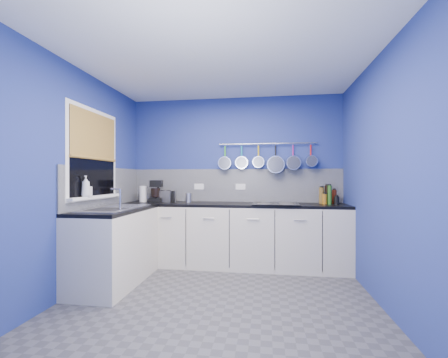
% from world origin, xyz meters
% --- Properties ---
extents(floor, '(3.20, 3.00, 0.02)m').
position_xyz_m(floor, '(0.00, 0.00, -0.01)').
color(floor, '#47474C').
rests_on(floor, ground).
extents(ceiling, '(3.20, 3.00, 0.02)m').
position_xyz_m(ceiling, '(0.00, 0.00, 2.51)').
color(ceiling, white).
rests_on(ceiling, ground).
extents(wall_back, '(3.20, 0.02, 2.50)m').
position_xyz_m(wall_back, '(0.00, 1.51, 1.25)').
color(wall_back, navy).
rests_on(wall_back, ground).
extents(wall_front, '(3.20, 0.02, 2.50)m').
position_xyz_m(wall_front, '(0.00, -1.51, 1.25)').
color(wall_front, navy).
rests_on(wall_front, ground).
extents(wall_left, '(0.02, 3.00, 2.50)m').
position_xyz_m(wall_left, '(-1.61, 0.00, 1.25)').
color(wall_left, navy).
rests_on(wall_left, ground).
extents(wall_right, '(0.02, 3.00, 2.50)m').
position_xyz_m(wall_right, '(1.61, 0.00, 1.25)').
color(wall_right, navy).
rests_on(wall_right, ground).
extents(backsplash_back, '(3.20, 0.02, 0.50)m').
position_xyz_m(backsplash_back, '(0.00, 1.49, 1.15)').
color(backsplash_back, '#97989C').
rests_on(backsplash_back, wall_back).
extents(backsplash_left, '(0.02, 1.80, 0.50)m').
position_xyz_m(backsplash_left, '(-1.59, 0.60, 1.15)').
color(backsplash_left, '#97989C').
rests_on(backsplash_left, wall_left).
extents(cabinet_run_back, '(3.20, 0.60, 0.86)m').
position_xyz_m(cabinet_run_back, '(0.00, 1.20, 0.43)').
color(cabinet_run_back, beige).
rests_on(cabinet_run_back, ground).
extents(worktop_back, '(3.20, 0.60, 0.04)m').
position_xyz_m(worktop_back, '(0.00, 1.20, 0.88)').
color(worktop_back, black).
rests_on(worktop_back, cabinet_run_back).
extents(cabinet_run_left, '(0.60, 1.20, 0.86)m').
position_xyz_m(cabinet_run_left, '(-1.30, 0.30, 0.43)').
color(cabinet_run_left, beige).
rests_on(cabinet_run_left, ground).
extents(worktop_left, '(0.60, 1.20, 0.04)m').
position_xyz_m(worktop_left, '(-1.30, 0.30, 0.88)').
color(worktop_left, black).
rests_on(worktop_left, cabinet_run_left).
extents(window_frame, '(0.01, 1.00, 1.10)m').
position_xyz_m(window_frame, '(-1.58, 0.30, 1.55)').
color(window_frame, white).
rests_on(window_frame, wall_left).
extents(window_glass, '(0.01, 0.90, 1.00)m').
position_xyz_m(window_glass, '(-1.57, 0.30, 1.55)').
color(window_glass, black).
rests_on(window_glass, wall_left).
extents(bamboo_blind, '(0.01, 0.90, 0.55)m').
position_xyz_m(bamboo_blind, '(-1.56, 0.30, 1.77)').
color(bamboo_blind, olive).
rests_on(bamboo_blind, wall_left).
extents(window_sill, '(0.10, 0.98, 0.03)m').
position_xyz_m(window_sill, '(-1.55, 0.30, 1.04)').
color(window_sill, white).
rests_on(window_sill, wall_left).
extents(sink_unit, '(0.50, 0.95, 0.01)m').
position_xyz_m(sink_unit, '(-1.30, 0.30, 0.90)').
color(sink_unit, silver).
rests_on(sink_unit, worktop_left).
extents(mixer_tap, '(0.12, 0.08, 0.26)m').
position_xyz_m(mixer_tap, '(-1.14, 0.12, 1.03)').
color(mixer_tap, silver).
rests_on(mixer_tap, worktop_left).
extents(socket_left, '(0.15, 0.01, 0.09)m').
position_xyz_m(socket_left, '(-0.55, 1.48, 1.13)').
color(socket_left, white).
rests_on(socket_left, backsplash_back).
extents(socket_right, '(0.15, 0.01, 0.09)m').
position_xyz_m(socket_right, '(0.10, 1.48, 1.13)').
color(socket_right, white).
rests_on(socket_right, backsplash_back).
extents(pot_rail, '(1.45, 0.02, 0.02)m').
position_xyz_m(pot_rail, '(0.50, 1.45, 1.78)').
color(pot_rail, silver).
rests_on(pot_rail, wall_back).
extents(soap_bottle_a, '(0.11, 0.11, 0.24)m').
position_xyz_m(soap_bottle_a, '(-1.53, 0.07, 1.17)').
color(soap_bottle_a, white).
rests_on(soap_bottle_a, window_sill).
extents(soap_bottle_b, '(0.08, 0.09, 0.17)m').
position_xyz_m(soap_bottle_b, '(-1.53, 0.10, 1.14)').
color(soap_bottle_b, white).
rests_on(soap_bottle_b, window_sill).
extents(paper_towel, '(0.12, 0.12, 0.24)m').
position_xyz_m(paper_towel, '(-1.37, 1.24, 1.02)').
color(paper_towel, white).
rests_on(paper_towel, worktop_back).
extents(coffee_maker, '(0.22, 0.24, 0.33)m').
position_xyz_m(coffee_maker, '(-1.16, 1.24, 1.07)').
color(coffee_maker, black).
rests_on(coffee_maker, worktop_back).
extents(toaster, '(0.30, 0.23, 0.17)m').
position_xyz_m(toaster, '(-1.01, 1.25, 0.99)').
color(toaster, silver).
rests_on(toaster, worktop_back).
extents(canister, '(0.10, 0.10, 0.13)m').
position_xyz_m(canister, '(-0.67, 1.29, 0.97)').
color(canister, silver).
rests_on(canister, worktop_back).
extents(hob, '(0.63, 0.55, 0.01)m').
position_xyz_m(hob, '(0.61, 1.15, 0.91)').
color(hob, black).
rests_on(hob, worktop_back).
extents(pan_0, '(0.20, 0.09, 0.39)m').
position_xyz_m(pan_0, '(-0.13, 1.44, 1.59)').
color(pan_0, silver).
rests_on(pan_0, pot_rail).
extents(pan_1, '(0.19, 0.05, 0.38)m').
position_xyz_m(pan_1, '(0.12, 1.44, 1.59)').
color(pan_1, silver).
rests_on(pan_1, pot_rail).
extents(pan_2, '(0.18, 0.07, 0.37)m').
position_xyz_m(pan_2, '(0.37, 1.44, 1.60)').
color(pan_2, silver).
rests_on(pan_2, pot_rail).
extents(pan_3, '(0.26, 0.13, 0.45)m').
position_xyz_m(pan_3, '(0.63, 1.44, 1.56)').
color(pan_3, silver).
rests_on(pan_3, pot_rail).
extents(pan_4, '(0.21, 0.12, 0.40)m').
position_xyz_m(pan_4, '(0.88, 1.44, 1.58)').
color(pan_4, silver).
rests_on(pan_4, pot_rail).
extents(pan_5, '(0.17, 0.13, 0.36)m').
position_xyz_m(pan_5, '(1.14, 1.44, 1.60)').
color(pan_5, silver).
rests_on(pan_5, pot_rail).
extents(condiment_0, '(0.06, 0.06, 0.20)m').
position_xyz_m(condiment_0, '(1.44, 1.32, 1.00)').
color(condiment_0, '#4C190C').
rests_on(condiment_0, worktop_back).
extents(condiment_1, '(0.07, 0.07, 0.26)m').
position_xyz_m(condiment_1, '(1.34, 1.32, 1.03)').
color(condiment_1, black).
rests_on(condiment_1, worktop_back).
extents(condiment_2, '(0.07, 0.07, 0.23)m').
position_xyz_m(condiment_2, '(1.27, 1.31, 1.01)').
color(condiment_2, brown).
rests_on(condiment_2, worktop_back).
extents(condiment_3, '(0.07, 0.07, 0.11)m').
position_xyz_m(condiment_3, '(1.44, 1.22, 0.95)').
color(condiment_3, black).
rests_on(condiment_3, worktop_back).
extents(condiment_4, '(0.05, 0.05, 0.26)m').
position_xyz_m(condiment_4, '(1.35, 1.21, 1.03)').
color(condiment_4, '#265919').
rests_on(condiment_4, worktop_back).
extents(condiment_5, '(0.07, 0.07, 0.14)m').
position_xyz_m(condiment_5, '(1.29, 1.22, 0.97)').
color(condiment_5, '#8C5914').
rests_on(condiment_5, worktop_back).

